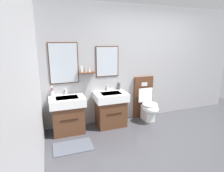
{
  "coord_description": "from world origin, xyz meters",
  "views": [
    {
      "loc": [
        -2.19,
        -2.05,
        1.82
      ],
      "look_at": [
        -1.02,
        1.26,
        0.95
      ],
      "focal_mm": 29.33,
      "sensor_mm": 36.0,
      "label": 1
    }
  ],
  "objects_px": {
    "vanity_sink_right": "(111,108)",
    "soap_dispenser": "(119,86)",
    "toilet": "(146,104)",
    "vanity_sink_left": "(68,114)",
    "toothbrush_cup": "(52,93)"
  },
  "relations": [
    {
      "from": "vanity_sink_right",
      "to": "toothbrush_cup",
      "type": "bearing_deg",
      "value": 171.15
    },
    {
      "from": "vanity_sink_left",
      "to": "toothbrush_cup",
      "type": "xyz_separation_m",
      "value": [
        -0.26,
        0.18,
        0.41
      ]
    },
    {
      "from": "toothbrush_cup",
      "to": "soap_dispenser",
      "type": "xyz_separation_m",
      "value": [
        1.45,
        0.01,
        0.02
      ]
    },
    {
      "from": "toilet",
      "to": "vanity_sink_right",
      "type": "bearing_deg",
      "value": -178.6
    },
    {
      "from": "toilet",
      "to": "soap_dispenser",
      "type": "xyz_separation_m",
      "value": [
        -0.63,
        0.17,
        0.44
      ]
    },
    {
      "from": "toothbrush_cup",
      "to": "soap_dispenser",
      "type": "distance_m",
      "value": 1.45
    },
    {
      "from": "vanity_sink_left",
      "to": "vanity_sink_right",
      "type": "distance_m",
      "value": 0.91
    },
    {
      "from": "vanity_sink_left",
      "to": "soap_dispenser",
      "type": "height_order",
      "value": "soap_dispenser"
    },
    {
      "from": "vanity_sink_left",
      "to": "toilet",
      "type": "relative_size",
      "value": 0.74
    },
    {
      "from": "toothbrush_cup",
      "to": "soap_dispenser",
      "type": "height_order",
      "value": "toothbrush_cup"
    },
    {
      "from": "vanity_sink_left",
      "to": "vanity_sink_right",
      "type": "xyz_separation_m",
      "value": [
        0.91,
        0.0,
        0.0
      ]
    },
    {
      "from": "vanity_sink_right",
      "to": "soap_dispenser",
      "type": "xyz_separation_m",
      "value": [
        0.27,
        0.19,
        0.43
      ]
    },
    {
      "from": "vanity_sink_right",
      "to": "soap_dispenser",
      "type": "height_order",
      "value": "soap_dispenser"
    },
    {
      "from": "vanity_sink_left",
      "to": "toothbrush_cup",
      "type": "relative_size",
      "value": 3.52
    },
    {
      "from": "vanity_sink_right",
      "to": "toilet",
      "type": "height_order",
      "value": "toilet"
    }
  ]
}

